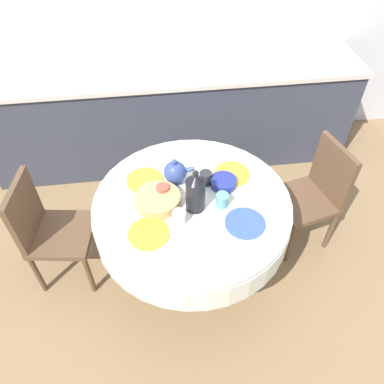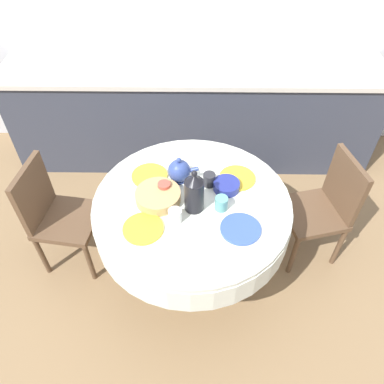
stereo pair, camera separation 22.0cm
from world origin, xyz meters
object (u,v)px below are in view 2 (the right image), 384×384
object	(u,v)px
chair_left	(324,205)
coffee_carafe	(194,193)
chair_right	(56,213)
teapot	(179,171)

from	to	relation	value
chair_left	coffee_carafe	bearing A→B (deg)	93.19
chair_right	teapot	bearing A→B (deg)	101.21
chair_right	teapot	distance (m)	0.93
coffee_carafe	chair_left	bearing A→B (deg)	17.10
coffee_carafe	teapot	distance (m)	0.25
chair_right	chair_left	bearing A→B (deg)	101.08
chair_left	coffee_carafe	distance (m)	1.03
chair_right	teapot	world-z (taller)	teapot
chair_left	teapot	bearing A→B (deg)	78.81
teapot	chair_right	bearing A→B (deg)	-177.04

